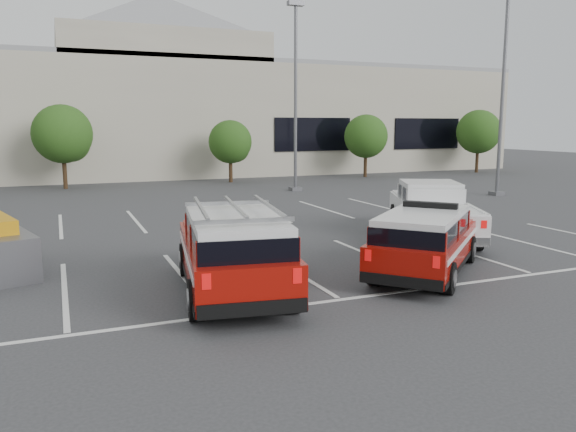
% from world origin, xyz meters
% --- Properties ---
extents(ground, '(120.00, 120.00, 0.00)m').
position_xyz_m(ground, '(0.00, 0.00, 0.00)').
color(ground, '#303033').
rests_on(ground, ground).
extents(stall_markings, '(23.00, 15.00, 0.01)m').
position_xyz_m(stall_markings, '(0.00, 4.50, 0.01)').
color(stall_markings, silver).
rests_on(stall_markings, ground).
extents(convention_building, '(60.00, 16.99, 13.20)m').
position_xyz_m(convention_building, '(0.18, 31.86, 4.72)').
color(convention_building, '#BDB49F').
rests_on(convention_building, ground).
extents(tree_mid_left, '(3.37, 3.37, 4.85)m').
position_xyz_m(tree_mid_left, '(-4.91, 22.05, 3.04)').
color(tree_mid_left, '#3F2B19').
rests_on(tree_mid_left, ground).
extents(tree_mid_right, '(2.77, 2.77, 3.99)m').
position_xyz_m(tree_mid_right, '(5.09, 22.05, 2.50)').
color(tree_mid_right, '#3F2B19').
rests_on(tree_mid_right, ground).
extents(tree_right, '(3.07, 3.07, 4.42)m').
position_xyz_m(tree_right, '(15.09, 22.05, 2.77)').
color(tree_right, '#3F2B19').
rests_on(tree_right, ground).
extents(tree_far_right, '(3.37, 3.37, 4.85)m').
position_xyz_m(tree_far_right, '(25.09, 22.05, 3.04)').
color(tree_far_right, '#3F2B19').
rests_on(tree_far_right, ground).
extents(light_pole_mid, '(0.90, 0.60, 10.24)m').
position_xyz_m(light_pole_mid, '(7.00, 16.00, 5.19)').
color(light_pole_mid, '#59595E').
rests_on(light_pole_mid, ground).
extents(light_pole_right, '(0.90, 0.60, 10.24)m').
position_xyz_m(light_pole_right, '(16.00, 10.00, 5.19)').
color(light_pole_right, '#59595E').
rests_on(light_pole_right, ground).
extents(fire_chief_suv, '(4.90, 4.67, 1.75)m').
position_xyz_m(fire_chief_suv, '(2.92, -1.75, 0.71)').
color(fire_chief_suv, '#8C0D06').
rests_on(fire_chief_suv, ground).
extents(white_pickup, '(4.33, 6.16, 1.80)m').
position_xyz_m(white_pickup, '(5.89, 1.99, 0.72)').
color(white_pickup, silver).
rests_on(white_pickup, ground).
extents(ladder_suv, '(2.78, 5.39, 2.03)m').
position_xyz_m(ladder_suv, '(-1.96, -1.56, 0.81)').
color(ladder_suv, '#8C0D06').
rests_on(ladder_suv, ground).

